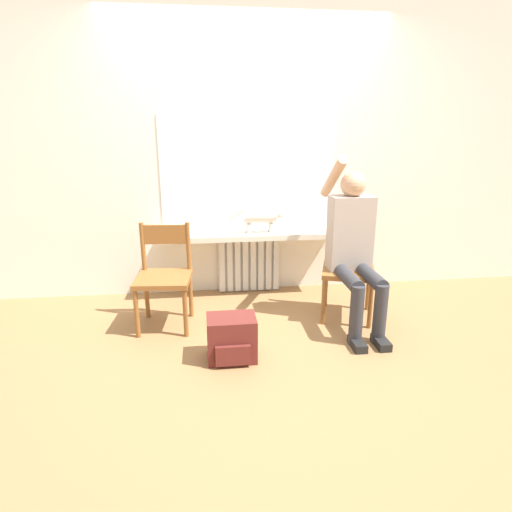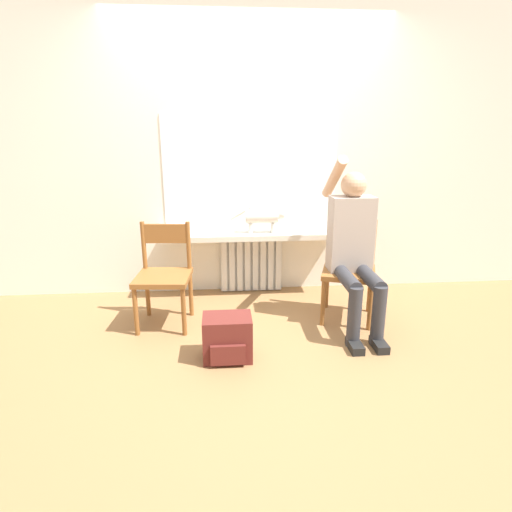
{
  "view_description": "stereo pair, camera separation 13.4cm",
  "coord_description": "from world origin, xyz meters",
  "px_view_note": "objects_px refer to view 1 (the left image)",
  "views": [
    {
      "loc": [
        -0.42,
        -2.77,
        1.54
      ],
      "look_at": [
        0.0,
        0.59,
        0.52
      ],
      "focal_mm": 30.0,
      "sensor_mm": 36.0,
      "label": 1
    },
    {
      "loc": [
        -0.29,
        -2.79,
        1.54
      ],
      "look_at": [
        0.0,
        0.59,
        0.52
      ],
      "focal_mm": 30.0,
      "sensor_mm": 36.0,
      "label": 2
    }
  ],
  "objects_px": {
    "cat": "(262,217)",
    "backpack": "(232,338)",
    "chair_left": "(164,275)",
    "chair_right": "(349,267)",
    "person": "(354,244)"
  },
  "relations": [
    {
      "from": "chair_right",
      "to": "backpack",
      "type": "height_order",
      "value": "chair_right"
    },
    {
      "from": "cat",
      "to": "backpack",
      "type": "xyz_separation_m",
      "value": [
        -0.37,
        -1.16,
        -0.61
      ]
    },
    {
      "from": "chair_right",
      "to": "cat",
      "type": "distance_m",
      "value": 0.92
    },
    {
      "from": "chair_right",
      "to": "chair_left",
      "type": "bearing_deg",
      "value": -161.46
    },
    {
      "from": "chair_right",
      "to": "person",
      "type": "bearing_deg",
      "value": -76.96
    },
    {
      "from": "chair_right",
      "to": "cat",
      "type": "xyz_separation_m",
      "value": [
        -0.65,
        0.55,
        0.33
      ]
    },
    {
      "from": "chair_right",
      "to": "person",
      "type": "relative_size",
      "value": 0.61
    },
    {
      "from": "chair_left",
      "to": "cat",
      "type": "bearing_deg",
      "value": 37.65
    },
    {
      "from": "chair_right",
      "to": "backpack",
      "type": "bearing_deg",
      "value": -130.69
    },
    {
      "from": "chair_left",
      "to": "cat",
      "type": "distance_m",
      "value": 1.07
    },
    {
      "from": "cat",
      "to": "backpack",
      "type": "relative_size",
      "value": 1.56
    },
    {
      "from": "chair_left",
      "to": "chair_right",
      "type": "height_order",
      "value": "same"
    },
    {
      "from": "chair_left",
      "to": "chair_right",
      "type": "relative_size",
      "value": 1.0
    },
    {
      "from": "cat",
      "to": "person",
      "type": "bearing_deg",
      "value": -46.46
    },
    {
      "from": "chair_left",
      "to": "backpack",
      "type": "height_order",
      "value": "chair_left"
    }
  ]
}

